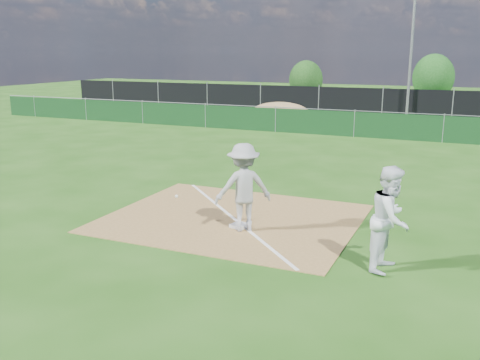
# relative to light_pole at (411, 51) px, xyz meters

# --- Properties ---
(ground) EXTENTS (90.00, 90.00, 0.00)m
(ground) POSITION_rel_light_pole_xyz_m (-1.50, -12.70, -4.00)
(ground) COLOR #1F4E10
(ground) RESTS_ON ground
(infield_dirt) EXTENTS (6.00, 5.00, 0.02)m
(infield_dirt) POSITION_rel_light_pole_xyz_m (-1.50, -21.70, -3.99)
(infield_dirt) COLOR olive
(infield_dirt) RESTS_ON ground
(foul_line) EXTENTS (5.01, 5.01, 0.01)m
(foul_line) POSITION_rel_light_pole_xyz_m (-1.50, -21.70, -3.98)
(foul_line) COLOR white
(foul_line) RESTS_ON infield_dirt
(green_fence) EXTENTS (44.00, 0.05, 1.20)m
(green_fence) POSITION_rel_light_pole_xyz_m (-1.50, -7.70, -3.40)
(green_fence) COLOR #0D3314
(green_fence) RESTS_ON ground
(dirt_mound) EXTENTS (3.38, 2.60, 1.17)m
(dirt_mound) POSITION_rel_light_pole_xyz_m (-6.50, -4.20, -3.42)
(dirt_mound) COLOR #967848
(dirt_mound) RESTS_ON ground
(black_fence) EXTENTS (46.00, 0.04, 1.80)m
(black_fence) POSITION_rel_light_pole_xyz_m (-1.50, 0.30, -3.10)
(black_fence) COLOR black
(black_fence) RESTS_ON ground
(parking_lot) EXTENTS (46.00, 9.00, 0.01)m
(parking_lot) POSITION_rel_light_pole_xyz_m (-1.50, 5.30, -4.00)
(parking_lot) COLOR black
(parking_lot) RESTS_ON ground
(light_pole) EXTENTS (0.16, 0.16, 8.00)m
(light_pole) POSITION_rel_light_pole_xyz_m (0.00, 0.00, 0.00)
(light_pole) COLOR slate
(light_pole) RESTS_ON ground
(first_base) EXTENTS (0.44, 0.44, 0.08)m
(first_base) POSITION_rel_light_pole_xyz_m (-1.05, -22.29, -3.94)
(first_base) COLOR silver
(first_base) RESTS_ON infield_dirt
(play_at_first) EXTENTS (2.43, 1.37, 2.01)m
(play_at_first) POSITION_rel_light_pole_xyz_m (-0.91, -22.41, -2.97)
(play_at_first) COLOR #B0B0B3
(play_at_first) RESTS_ON infield_dirt
(runner) EXTENTS (0.89, 1.07, 2.01)m
(runner) POSITION_rel_light_pole_xyz_m (2.50, -23.37, -3.00)
(runner) COLOR white
(runner) RESTS_ON ground
(car_left) EXTENTS (4.88, 3.30, 1.54)m
(car_left) POSITION_rel_light_pole_xyz_m (-7.88, 3.92, -3.22)
(car_left) COLOR #96999C
(car_left) RESTS_ON parking_lot
(car_mid) EXTENTS (4.62, 3.24, 1.44)m
(car_mid) POSITION_rel_light_pole_xyz_m (-1.49, 5.06, -3.27)
(car_mid) COLOR black
(car_mid) RESTS_ON parking_lot
(tree_left) EXTENTS (2.74, 2.74, 3.26)m
(tree_left) POSITION_rel_light_pole_xyz_m (-9.23, 9.67, -2.33)
(tree_left) COLOR #382316
(tree_left) RESTS_ON ground
(tree_mid) EXTENTS (3.20, 3.20, 3.79)m
(tree_mid) POSITION_rel_light_pole_xyz_m (0.44, 12.25, -2.05)
(tree_mid) COLOR #382316
(tree_mid) RESTS_ON ground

